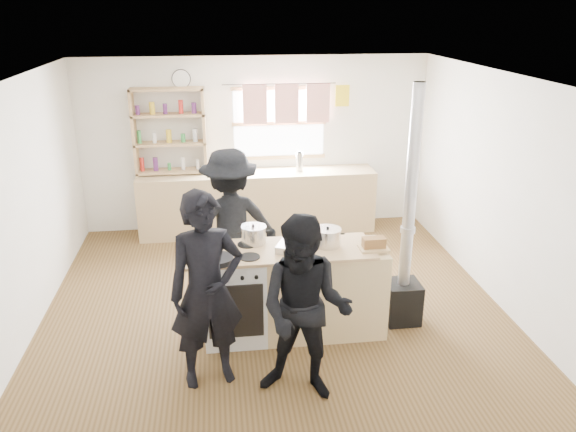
% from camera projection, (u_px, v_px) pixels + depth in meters
% --- Properties ---
extents(ground, '(5.00, 5.00, 0.01)m').
position_uv_depth(ground, '(274.00, 305.00, 6.30)').
color(ground, brown).
rests_on(ground, ground).
extents(back_counter, '(3.40, 0.55, 0.90)m').
position_uv_depth(back_counter, '(258.00, 202.00, 8.19)').
color(back_counter, tan).
rests_on(back_counter, ground).
extents(shelving_unit, '(1.00, 0.28, 1.20)m').
position_uv_depth(shelving_unit, '(169.00, 131.00, 7.78)').
color(shelving_unit, tan).
rests_on(shelving_unit, back_counter).
extents(thermos, '(0.10, 0.10, 0.27)m').
position_uv_depth(thermos, '(299.00, 162.00, 8.06)').
color(thermos, silver).
rests_on(thermos, back_counter).
extents(cooking_island, '(1.97, 0.64, 0.93)m').
position_uv_depth(cooking_island, '(294.00, 291.00, 5.64)').
color(cooking_island, white).
rests_on(cooking_island, ground).
extents(skillet_greens, '(0.41, 0.41, 0.05)m').
position_uv_depth(skillet_greens, '(218.00, 259.00, 5.17)').
color(skillet_greens, black).
rests_on(skillet_greens, cooking_island).
extents(roast_tray, '(0.42, 0.40, 0.07)m').
position_uv_depth(roast_tray, '(296.00, 247.00, 5.41)').
color(roast_tray, silver).
rests_on(roast_tray, cooking_island).
extents(stockpot_stove, '(0.25, 0.25, 0.20)m').
position_uv_depth(stockpot_stove, '(254.00, 235.00, 5.57)').
color(stockpot_stove, silver).
rests_on(stockpot_stove, cooking_island).
extents(stockpot_counter, '(0.27, 0.27, 0.20)m').
position_uv_depth(stockpot_counter, '(327.00, 237.00, 5.51)').
color(stockpot_counter, silver).
rests_on(stockpot_counter, cooking_island).
extents(bread_board, '(0.28, 0.21, 0.12)m').
position_uv_depth(bread_board, '(374.00, 244.00, 5.44)').
color(bread_board, tan).
rests_on(bread_board, cooking_island).
extents(flue_heater, '(0.35, 0.35, 2.50)m').
position_uv_depth(flue_heater, '(405.00, 264.00, 5.76)').
color(flue_heater, black).
rests_on(flue_heater, ground).
extents(person_near_left, '(0.72, 0.56, 1.77)m').
position_uv_depth(person_near_left, '(207.00, 291.00, 4.75)').
color(person_near_left, black).
rests_on(person_near_left, ground).
extents(person_near_right, '(0.96, 0.86, 1.63)m').
position_uv_depth(person_near_right, '(305.00, 310.00, 4.59)').
color(person_near_right, black).
rests_on(person_near_right, ground).
extents(person_far, '(1.23, 0.87, 1.73)m').
position_uv_depth(person_far, '(230.00, 225.00, 6.24)').
color(person_far, black).
rests_on(person_far, ground).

